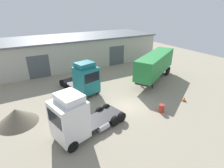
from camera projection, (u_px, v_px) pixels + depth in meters
ground_plane at (127, 106)px, 19.80m from camera, size 60.00×60.00×0.00m
warehouse_building at (73, 50)px, 33.75m from camera, size 32.43×10.27×5.21m
tractor_unit_white at (75, 118)px, 14.27m from camera, size 7.08×4.10×4.31m
container_trailer_green at (155, 64)px, 25.76m from camera, size 10.15×7.19×4.12m
tractor_unit_teal at (85, 79)px, 21.97m from camera, size 3.89×6.66×4.25m
gravel_pile at (16, 116)px, 16.68m from camera, size 3.83×3.83×1.55m
oil_drum at (161, 108)px, 18.59m from camera, size 0.58×0.58×0.88m
traffic_cone at (184, 99)px, 20.82m from camera, size 0.40×0.40×0.55m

